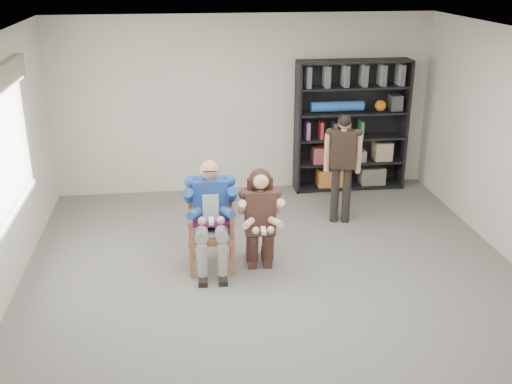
{
  "coord_description": "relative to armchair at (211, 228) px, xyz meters",
  "views": [
    {
      "loc": [
        -1.05,
        -5.76,
        3.55
      ],
      "look_at": [
        -0.2,
        0.6,
        1.05
      ],
      "focal_mm": 42.0,
      "sensor_mm": 36.0,
      "label": 1
    }
  ],
  "objects": [
    {
      "name": "bookshelf",
      "position": [
        2.42,
        2.47,
        0.52
      ],
      "size": [
        1.8,
        0.38,
        2.1
      ],
      "primitive_type": null,
      "color": "black",
      "rests_on": "floor"
    },
    {
      "name": "room_shell",
      "position": [
        0.72,
        -0.81,
        0.87
      ],
      "size": [
        6.0,
        7.0,
        2.8
      ],
      "primitive_type": null,
      "color": "silver",
      "rests_on": "ground"
    },
    {
      "name": "armchair",
      "position": [
        0.0,
        0.0,
        0.0
      ],
      "size": [
        0.64,
        0.62,
        1.06
      ],
      "primitive_type": null,
      "rotation": [
        0.0,
        0.0,
        -0.05
      ],
      "color": "#A4552E",
      "rests_on": "floor"
    },
    {
      "name": "kneeling_woman",
      "position": [
        0.58,
        -0.12,
        0.1
      ],
      "size": [
        0.57,
        0.88,
        1.27
      ],
      "primitive_type": null,
      "rotation": [
        0.0,
        0.0,
        -0.05
      ],
      "color": "#3C221E",
      "rests_on": "floor"
    },
    {
      "name": "window_left",
      "position": [
        -2.23,
        0.19,
        1.1
      ],
      "size": [
        0.16,
        2.0,
        1.75
      ],
      "primitive_type": null,
      "color": "silver",
      "rests_on": "room_shell"
    },
    {
      "name": "floor",
      "position": [
        0.72,
        -0.81,
        -0.53
      ],
      "size": [
        6.0,
        7.0,
        0.01
      ],
      "primitive_type": "cube",
      "color": "slate",
      "rests_on": "ground"
    },
    {
      "name": "standing_man",
      "position": [
        1.92,
        1.14,
        0.26
      ],
      "size": [
        0.54,
        0.39,
        1.59
      ],
      "primitive_type": null,
      "rotation": [
        0.0,
        0.0,
        -0.26
      ],
      "color": "black",
      "rests_on": "floor"
    },
    {
      "name": "seated_man",
      "position": [
        0.0,
        0.0,
        0.16
      ],
      "size": [
        0.63,
        0.86,
        1.38
      ],
      "primitive_type": null,
      "rotation": [
        0.0,
        0.0,
        -0.05
      ],
      "color": "navy",
      "rests_on": "floor"
    }
  ]
}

